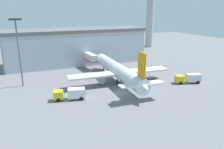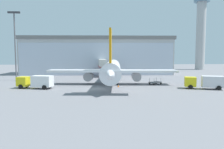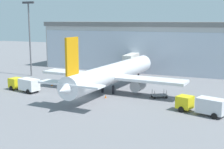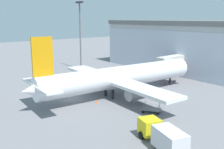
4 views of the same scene
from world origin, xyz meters
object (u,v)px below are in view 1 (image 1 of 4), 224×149
jet_bridge (89,57)px  fuel_truck (189,78)px  apron_light_mast (18,47)px  airplane (118,71)px  safety_cone_nose (131,87)px  catering_truck (71,94)px  baggage_cart (150,78)px  control_tower (150,8)px  safety_cone_wingtip (72,88)px

jet_bridge → fuel_truck: jet_bridge is taller
jet_bridge → apron_light_mast: apron_light_mast is taller
airplane → safety_cone_nose: (0.88, -5.65, -3.19)m
apron_light_mast → catering_truck: (9.50, -15.26, -9.44)m
baggage_cart → airplane: bearing=137.6°
jet_bridge → control_tower: (47.30, 30.00, 17.15)m
fuel_truck → control_tower: bearing=-96.1°
baggage_cart → jet_bridge: bearing=87.7°
apron_light_mast → airplane: (25.53, -8.68, -7.44)m
control_tower → fuel_truck: size_ratio=4.76×
catering_truck → fuel_truck: same height
catering_truck → safety_cone_nose: 16.97m
control_tower → baggage_cart: bearing=-124.4°
baggage_cart → safety_cone_nose: size_ratio=5.86×
control_tower → baggage_cart: 66.03m
control_tower → fuel_truck: bearing=-114.7°
control_tower → apron_light_mast: (-70.79, -41.07, -10.35)m
airplane → catering_truck: size_ratio=4.69×
control_tower → safety_cone_wingtip: 80.12m
apron_light_mast → fuel_truck: apron_light_mast is taller
catering_truck → safety_cone_nose: bearing=-161.9°
baggage_cart → safety_cone_nose: (-8.98, -3.66, -0.23)m
airplane → fuel_truck: 20.50m
catering_truck → safety_cone_wingtip: size_ratio=13.86×
airplane → baggage_cart: airplane is taller
baggage_cart → safety_cone_wingtip: bearing=144.0°
airplane → baggage_cart: size_ratio=11.09×
apron_light_mast → control_tower: bearing=30.1°
control_tower → safety_cone_wingtip: control_tower is taller
airplane → safety_cone_nose: airplane is taller
safety_cone_nose → safety_cone_wingtip: (-14.88, 5.73, 0.00)m
catering_truck → baggage_cart: 26.31m
control_tower → airplane: control_tower is taller
control_tower → apron_light_mast: size_ratio=1.98×
jet_bridge → safety_cone_wingtip: (-11.96, -19.67, -3.83)m
control_tower → catering_truck: control_tower is taller
fuel_truck → baggage_cart: fuel_truck is taller
airplane → baggage_cart: bearing=-96.2°
apron_light_mast → baggage_cart: (35.39, -10.67, -10.41)m
apron_light_mast → safety_cone_nose: 31.87m
airplane → fuel_truck: airplane is taller
airplane → safety_cone_wingtip: 14.36m
apron_light_mast → baggage_cart: 38.40m
apron_light_mast → airplane: 27.97m
catering_truck → fuel_truck: bearing=-169.9°
apron_light_mast → fuel_truck: (43.61, -18.13, -9.44)m
control_tower → airplane: size_ratio=1.01×
control_tower → airplane: 69.56m
jet_bridge → apron_light_mast: bearing=113.1°
baggage_cart → catering_truck: bearing=159.0°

